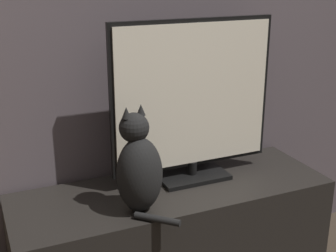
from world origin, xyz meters
name	(u,v)px	position (x,y,z in m)	size (l,w,h in m)	color
wall_back	(147,11)	(0.00, 1.22, 1.30)	(4.80, 0.05, 2.60)	#564C51
tv_stand	(172,241)	(0.00, 0.94, 0.27)	(1.44, 0.49, 0.55)	black
tv	(193,101)	(0.13, 1.00, 0.92)	(0.77, 0.20, 0.74)	black
cat	(138,169)	(-0.20, 0.82, 0.73)	(0.22, 0.30, 0.44)	black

